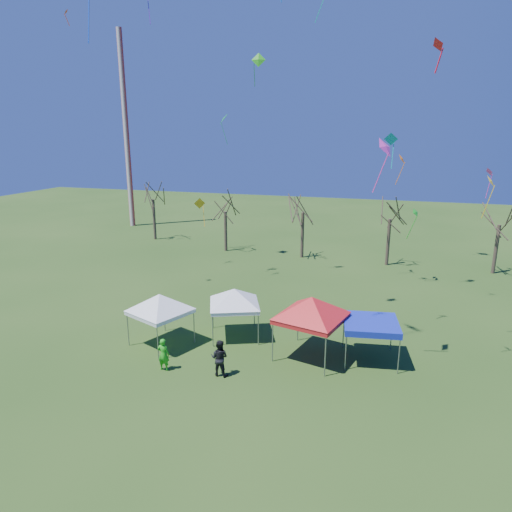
{
  "coord_description": "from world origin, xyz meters",
  "views": [
    {
      "loc": [
        6.3,
        -20.17,
        12.3
      ],
      "look_at": [
        -0.76,
        3.0,
        5.76
      ],
      "focal_mm": 32.0,
      "sensor_mm": 36.0,
      "label": 1
    }
  ],
  "objects_px": {
    "tree_0": "(152,185)",
    "person_dark": "(219,358)",
    "tree_1": "(225,197)",
    "tree_2": "(303,196)",
    "tent_white_mid": "(234,292)",
    "tree_3": "(391,202)",
    "tent_blue": "(371,324)",
    "tree_4": "(502,207)",
    "radio_mast": "(126,132)",
    "tent_red": "(312,301)",
    "tent_white_west": "(159,298)",
    "person_green": "(163,354)"
  },
  "relations": [
    {
      "from": "tree_0",
      "to": "person_dark",
      "type": "xyz_separation_m",
      "value": [
        19.05,
        -27.51,
        -5.5
      ]
    },
    {
      "from": "tree_1",
      "to": "person_dark",
      "type": "relative_size",
      "value": 3.82
    },
    {
      "from": "tree_2",
      "to": "tent_white_mid",
      "type": "relative_size",
      "value": 2.16
    },
    {
      "from": "tree_3",
      "to": "person_dark",
      "type": "relative_size",
      "value": 4.0
    },
    {
      "from": "tree_1",
      "to": "tent_blue",
      "type": "bearing_deg",
      "value": -51.78
    },
    {
      "from": "tree_0",
      "to": "tree_4",
      "type": "height_order",
      "value": "tree_0"
    },
    {
      "from": "tree_1",
      "to": "person_dark",
      "type": "bearing_deg",
      "value": -70.11
    },
    {
      "from": "tree_0",
      "to": "tree_3",
      "type": "xyz_separation_m",
      "value": [
        26.88,
        -3.34,
        -0.41
      ]
    },
    {
      "from": "radio_mast",
      "to": "tent_blue",
      "type": "bearing_deg",
      "value": -41.88
    },
    {
      "from": "tree_2",
      "to": "tree_3",
      "type": "relative_size",
      "value": 1.03
    },
    {
      "from": "tree_1",
      "to": "person_dark",
      "type": "xyz_separation_m",
      "value": [
        8.97,
        -24.78,
        -4.8
      ]
    },
    {
      "from": "tree_1",
      "to": "tent_red",
      "type": "xyz_separation_m",
      "value": [
        13.14,
        -21.4,
        -2.42
      ]
    },
    {
      "from": "tree_0",
      "to": "tree_4",
      "type": "xyz_separation_m",
      "value": [
        36.2,
        -3.38,
        -0.43
      ]
    },
    {
      "from": "tent_white_mid",
      "to": "tree_2",
      "type": "bearing_deg",
      "value": 89.19
    },
    {
      "from": "tree_0",
      "to": "tent_blue",
      "type": "distance_m",
      "value": 35.63
    },
    {
      "from": "tree_0",
      "to": "tree_2",
      "type": "distance_m",
      "value": 18.72
    },
    {
      "from": "tree_1",
      "to": "tent_white_mid",
      "type": "height_order",
      "value": "tree_1"
    },
    {
      "from": "tent_white_west",
      "to": "tent_white_mid",
      "type": "relative_size",
      "value": 1.02
    },
    {
      "from": "radio_mast",
      "to": "person_green",
      "type": "bearing_deg",
      "value": -56.14
    },
    {
      "from": "tent_white_mid",
      "to": "tent_red",
      "type": "xyz_separation_m",
      "value": [
        5.01,
        -1.36,
        0.46
      ]
    },
    {
      "from": "tent_white_west",
      "to": "tree_3",
      "type": "bearing_deg",
      "value": 60.15
    },
    {
      "from": "tent_red",
      "to": "tree_4",
      "type": "bearing_deg",
      "value": 57.97
    },
    {
      "from": "radio_mast",
      "to": "tree_2",
      "type": "height_order",
      "value": "radio_mast"
    },
    {
      "from": "tree_2",
      "to": "tent_white_west",
      "type": "relative_size",
      "value": 2.12
    },
    {
      "from": "tree_0",
      "to": "tent_red",
      "type": "height_order",
      "value": "tree_0"
    },
    {
      "from": "tree_1",
      "to": "tent_blue",
      "type": "distance_m",
      "value": 26.68
    },
    {
      "from": "radio_mast",
      "to": "tent_white_mid",
      "type": "xyz_separation_m",
      "value": [
        25.35,
        -29.39,
        -9.58
      ]
    },
    {
      "from": "tree_2",
      "to": "tent_white_mid",
      "type": "bearing_deg",
      "value": -90.81
    },
    {
      "from": "tree_2",
      "to": "person_dark",
      "type": "xyz_separation_m",
      "value": [
        0.57,
        -24.51,
        -5.3
      ]
    },
    {
      "from": "tent_white_mid",
      "to": "tent_blue",
      "type": "bearing_deg",
      "value": -5.0
    },
    {
      "from": "tree_2",
      "to": "tree_0",
      "type": "bearing_deg",
      "value": 170.76
    },
    {
      "from": "tent_white_mid",
      "to": "tree_0",
      "type": "bearing_deg",
      "value": 128.63
    },
    {
      "from": "tree_1",
      "to": "tree_2",
      "type": "distance_m",
      "value": 8.42
    },
    {
      "from": "person_dark",
      "to": "tent_red",
      "type": "bearing_deg",
      "value": -140.49
    },
    {
      "from": "tree_0",
      "to": "tent_white_west",
      "type": "bearing_deg",
      "value": -60.21
    },
    {
      "from": "tree_1",
      "to": "person_dark",
      "type": "distance_m",
      "value": 26.78
    },
    {
      "from": "tent_white_mid",
      "to": "tent_red",
      "type": "height_order",
      "value": "tent_red"
    },
    {
      "from": "tent_blue",
      "to": "person_dark",
      "type": "relative_size",
      "value": 1.7
    },
    {
      "from": "tree_0",
      "to": "tent_white_mid",
      "type": "bearing_deg",
      "value": -51.37
    },
    {
      "from": "tree_1",
      "to": "person_green",
      "type": "distance_m",
      "value": 26.28
    },
    {
      "from": "tent_blue",
      "to": "person_dark",
      "type": "height_order",
      "value": "tent_blue"
    },
    {
      "from": "tree_3",
      "to": "tent_blue",
      "type": "height_order",
      "value": "tree_3"
    },
    {
      "from": "tree_2",
      "to": "person_dark",
      "type": "bearing_deg",
      "value": -88.68
    },
    {
      "from": "tree_3",
      "to": "tent_blue",
      "type": "bearing_deg",
      "value": -91.28
    },
    {
      "from": "tree_0",
      "to": "person_green",
      "type": "xyz_separation_m",
      "value": [
        15.99,
        -27.88,
        -5.58
      ]
    },
    {
      "from": "tent_white_west",
      "to": "tent_blue",
      "type": "bearing_deg",
      "value": 7.68
    },
    {
      "from": "tent_white_west",
      "to": "tree_4",
      "type": "bearing_deg",
      "value": 44.89
    },
    {
      "from": "tree_2",
      "to": "tent_white_west",
      "type": "distance_m",
      "value": 22.73
    },
    {
      "from": "radio_mast",
      "to": "person_green",
      "type": "distance_m",
      "value": 43.12
    },
    {
      "from": "tree_3",
      "to": "tree_4",
      "type": "height_order",
      "value": "tree_3"
    }
  ]
}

